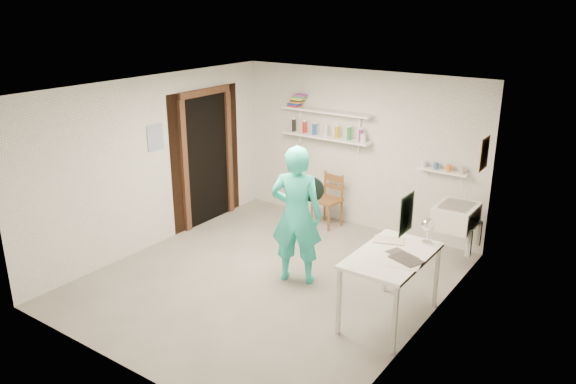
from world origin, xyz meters
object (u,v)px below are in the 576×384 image
Objects in this scene: man at (296,215)px; wall_clock at (312,189)px; desk_lamp at (428,225)px; belfast_sink at (456,216)px; work_table at (390,287)px; wooden_chair at (327,200)px.

wall_clock is (0.08, 0.20, 0.29)m from man.
belfast_sink is at bearing 93.99° from desk_lamp.
wall_clock is at bearing 162.86° from work_table.
wall_clock is 0.26× the size of work_table.
belfast_sink is at bearing 86.33° from work_table.
wooden_chair is 5.70× the size of desk_lamp.
belfast_sink is 0.50× the size of work_table.
man is at bearing -133.59° from wall_clock.
man is 1.47× the size of work_table.
desk_lamp is (1.47, 0.08, -0.15)m from wall_clock.
work_table is at bearing 150.28° from man.
work_table is (1.97, -1.93, -0.03)m from wooden_chair.
wall_clock is at bearing -136.37° from belfast_sink.
wall_clock is at bearing -176.78° from desk_lamp.
wall_clock is 1.84m from wooden_chair.
belfast_sink is 0.34× the size of man.
man is 1.59m from desk_lamp.
desk_lamp is (2.16, -1.45, 0.59)m from wooden_chair.
wall_clock reaches higher than belfast_sink.
desk_lamp is at bearing -86.01° from belfast_sink.
man is 11.73× the size of desk_lamp.
belfast_sink is 1.91× the size of wall_clock.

